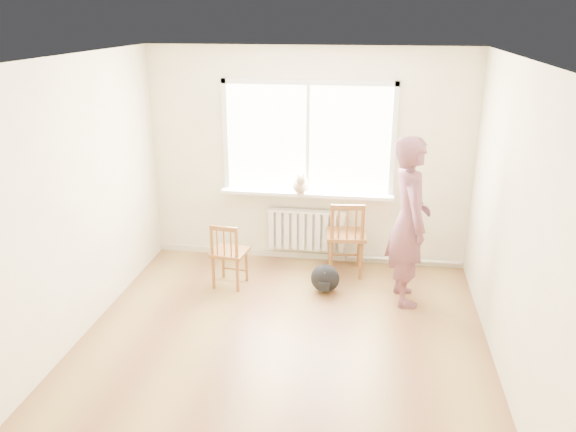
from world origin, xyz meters
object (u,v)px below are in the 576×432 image
at_px(chair_right, 346,238).
at_px(backpack, 325,278).
at_px(chair_left, 228,255).
at_px(cat, 301,184).
at_px(person, 409,222).

distance_m(chair_right, backpack, 0.62).
relative_size(chair_left, cat, 1.83).
bearing_deg(chair_left, person, -172.80).
height_order(chair_left, backpack, chair_left).
bearing_deg(chair_left, chair_right, -150.75).
bearing_deg(backpack, chair_right, 67.66).
bearing_deg(chair_left, cat, -127.33).
bearing_deg(chair_right, person, 135.94).
bearing_deg(chair_right, cat, -25.91).
bearing_deg(chair_right, backpack, 61.91).
bearing_deg(cat, chair_right, -29.29).
xyz_separation_m(chair_right, person, (0.69, -0.54, 0.45)).
xyz_separation_m(cat, backpack, (0.39, -0.71, -0.90)).
bearing_deg(person, backpack, 75.85).
height_order(chair_right, person, person).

